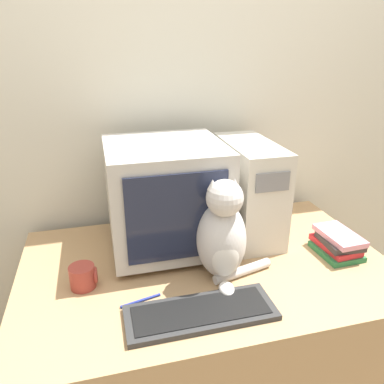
{
  "coord_description": "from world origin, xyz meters",
  "views": [
    {
      "loc": [
        -0.36,
        -0.73,
        1.57
      ],
      "look_at": [
        -0.05,
        0.47,
        1.06
      ],
      "focal_mm": 35.0,
      "sensor_mm": 36.0,
      "label": 1
    }
  ],
  "objects_px": {
    "crt_monitor": "(166,196)",
    "book_stack": "(338,243)",
    "mug": "(83,277)",
    "pen": "(141,301)",
    "keyboard": "(201,313)",
    "cat": "(222,236)",
    "computer_tower": "(249,190)"
  },
  "relations": [
    {
      "from": "book_stack",
      "to": "cat",
      "type": "bearing_deg",
      "value": -177.0
    },
    {
      "from": "mug",
      "to": "cat",
      "type": "bearing_deg",
      "value": -6.46
    },
    {
      "from": "keyboard",
      "to": "cat",
      "type": "bearing_deg",
      "value": 55.24
    },
    {
      "from": "pen",
      "to": "computer_tower",
      "type": "bearing_deg",
      "value": 34.77
    },
    {
      "from": "computer_tower",
      "to": "keyboard",
      "type": "xyz_separation_m",
      "value": [
        -0.34,
        -0.47,
        -0.19
      ]
    },
    {
      "from": "cat",
      "to": "computer_tower",
      "type": "bearing_deg",
      "value": 61.3
    },
    {
      "from": "keyboard",
      "to": "mug",
      "type": "distance_m",
      "value": 0.43
    },
    {
      "from": "crt_monitor",
      "to": "cat",
      "type": "distance_m",
      "value": 0.3
    },
    {
      "from": "book_stack",
      "to": "mug",
      "type": "xyz_separation_m",
      "value": [
        -0.97,
        0.03,
        -0.0
      ]
    },
    {
      "from": "crt_monitor",
      "to": "mug",
      "type": "height_order",
      "value": "crt_monitor"
    },
    {
      "from": "cat",
      "to": "book_stack",
      "type": "xyz_separation_m",
      "value": [
        0.49,
        0.03,
        -0.12
      ]
    },
    {
      "from": "crt_monitor",
      "to": "mug",
      "type": "xyz_separation_m",
      "value": [
        -0.33,
        -0.2,
        -0.18
      ]
    },
    {
      "from": "cat",
      "to": "pen",
      "type": "bearing_deg",
      "value": -157.59
    },
    {
      "from": "keyboard",
      "to": "cat",
      "type": "relative_size",
      "value": 1.23
    },
    {
      "from": "crt_monitor",
      "to": "computer_tower",
      "type": "bearing_deg",
      "value": 4.82
    },
    {
      "from": "crt_monitor",
      "to": "cat",
      "type": "bearing_deg",
      "value": -59.15
    },
    {
      "from": "book_stack",
      "to": "mug",
      "type": "height_order",
      "value": "book_stack"
    },
    {
      "from": "cat",
      "to": "book_stack",
      "type": "distance_m",
      "value": 0.51
    },
    {
      "from": "cat",
      "to": "crt_monitor",
      "type": "bearing_deg",
      "value": 129.14
    },
    {
      "from": "pen",
      "to": "mug",
      "type": "xyz_separation_m",
      "value": [
        -0.18,
        0.13,
        0.04
      ]
    },
    {
      "from": "cat",
      "to": "book_stack",
      "type": "height_order",
      "value": "cat"
    },
    {
      "from": "mug",
      "to": "keyboard",
      "type": "bearing_deg",
      "value": -34.53
    },
    {
      "from": "crt_monitor",
      "to": "pen",
      "type": "bearing_deg",
      "value": -115.12
    },
    {
      "from": "book_stack",
      "to": "mug",
      "type": "distance_m",
      "value": 0.97
    },
    {
      "from": "pen",
      "to": "keyboard",
      "type": "bearing_deg",
      "value": -32.78
    },
    {
      "from": "pen",
      "to": "mug",
      "type": "bearing_deg",
      "value": 143.85
    },
    {
      "from": "pen",
      "to": "book_stack",
      "type": "bearing_deg",
      "value": 7.29
    },
    {
      "from": "computer_tower",
      "to": "book_stack",
      "type": "xyz_separation_m",
      "value": [
        0.28,
        -0.25,
        -0.16
      ]
    },
    {
      "from": "mug",
      "to": "pen",
      "type": "bearing_deg",
      "value": -36.15
    },
    {
      "from": "computer_tower",
      "to": "pen",
      "type": "distance_m",
      "value": 0.65
    },
    {
      "from": "crt_monitor",
      "to": "book_stack",
      "type": "xyz_separation_m",
      "value": [
        0.64,
        -0.22,
        -0.18
      ]
    },
    {
      "from": "computer_tower",
      "to": "pen",
      "type": "height_order",
      "value": "computer_tower"
    }
  ]
}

